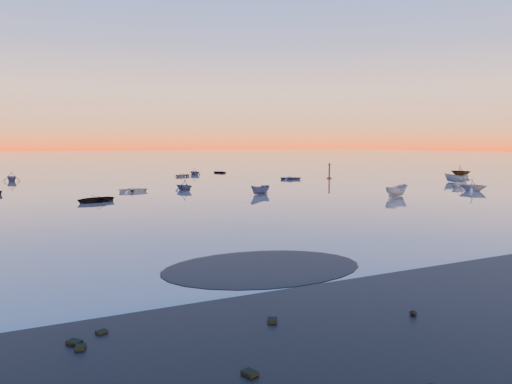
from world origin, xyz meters
TOP-DOWN VIEW (x-y plane):
  - ground at (0.00, 100.00)m, footprint 600.00×600.00m
  - mud_lobes at (0.00, -1.00)m, footprint 140.00×6.00m
  - moored_fleet at (0.00, 53.00)m, footprint 124.00×58.00m
  - boat_near_center at (21.09, 25.14)m, footprint 2.91×4.58m
  - boat_near_right at (-0.05, 45.37)m, footprint 3.61×2.75m
  - channel_marker at (31.98, 54.95)m, footprint 0.88×0.88m

SIDE VIEW (x-z plane):
  - ground at x=0.00m, z-range 0.00..0.00m
  - moored_fleet at x=0.00m, z-range -0.60..0.60m
  - boat_near_center at x=21.09m, z-range -0.73..0.73m
  - boat_near_right at x=-0.05m, z-range -0.58..0.58m
  - mud_lobes at x=0.00m, z-range -0.03..0.05m
  - channel_marker at x=31.98m, z-range -0.33..2.81m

